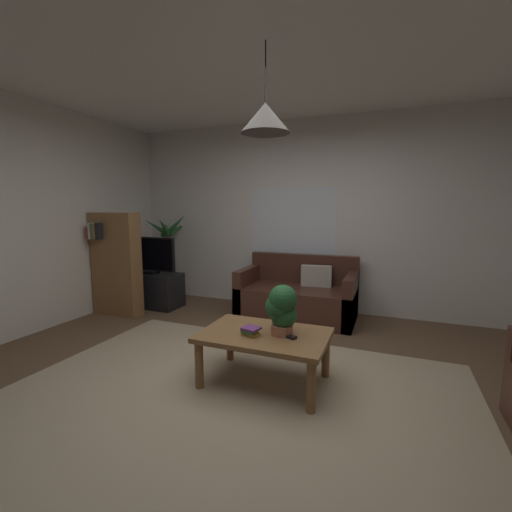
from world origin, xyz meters
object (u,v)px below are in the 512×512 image
(couch_under_window, at_px, (298,297))
(coffee_table, at_px, (265,340))
(book_on_table_2, at_px, (251,328))
(potted_plant_on_table, at_px, (282,308))
(pendant_lamp, at_px, (265,118))
(tv_stand, at_px, (152,290))
(potted_palm_corner, at_px, (169,263))
(bookshelf_corner, at_px, (116,263))
(book_on_table_0, at_px, (250,334))
(book_on_table_1, at_px, (249,331))
(tv, at_px, (149,255))
(remote_on_table_0, at_px, (287,336))

(couch_under_window, distance_m, coffee_table, 1.81)
(book_on_table_2, height_order, potted_plant_on_table, potted_plant_on_table)
(couch_under_window, bearing_deg, pendant_lamp, -83.90)
(tv_stand, height_order, potted_palm_corner, potted_palm_corner)
(potted_palm_corner, xyz_separation_m, bookshelf_corner, (-0.15, -1.00, 0.14))
(book_on_table_0, relative_size, book_on_table_1, 1.14)
(potted_plant_on_table, distance_m, tv, 2.91)
(tv, bearing_deg, book_on_table_0, -34.83)
(coffee_table, bearing_deg, couch_under_window, 96.10)
(coffee_table, height_order, pendant_lamp, pendant_lamp)
(book_on_table_1, xyz_separation_m, potted_palm_corner, (-2.31, 2.12, 0.11))
(book_on_table_2, xyz_separation_m, bookshelf_corner, (-2.47, 1.12, 0.22))
(coffee_table, height_order, book_on_table_1, book_on_table_1)
(couch_under_window, height_order, book_on_table_0, couch_under_window)
(bookshelf_corner, bearing_deg, potted_palm_corner, 81.68)
(coffee_table, height_order, book_on_table_0, book_on_table_0)
(couch_under_window, height_order, potted_palm_corner, potted_palm_corner)
(bookshelf_corner, bearing_deg, potted_plant_on_table, -20.33)
(book_on_table_0, distance_m, remote_on_table_0, 0.30)
(potted_plant_on_table, bearing_deg, pendant_lamp, -168.36)
(remote_on_table_0, bearing_deg, potted_palm_corner, 75.01)
(pendant_lamp, bearing_deg, book_on_table_2, -131.96)
(tv_stand, xyz_separation_m, bookshelf_corner, (-0.19, -0.49, 0.46))
(book_on_table_2, relative_size, pendant_lamp, 0.20)
(book_on_table_1, xyz_separation_m, tv, (-2.27, 1.59, 0.31))
(tv_stand, relative_size, potted_palm_corner, 0.65)
(potted_palm_corner, bearing_deg, couch_under_window, -5.71)
(coffee_table, bearing_deg, tv_stand, 147.38)
(tv_stand, xyz_separation_m, potted_palm_corner, (-0.04, 0.51, 0.33))
(book_on_table_2, xyz_separation_m, potted_plant_on_table, (0.22, 0.12, 0.16))
(tv_stand, xyz_separation_m, tv, (0.00, -0.02, 0.53))
(book_on_table_0, relative_size, tv, 0.15)
(book_on_table_2, bearing_deg, coffee_table, 48.04)
(book_on_table_2, xyz_separation_m, remote_on_table_0, (0.28, 0.07, -0.05))
(coffee_table, xyz_separation_m, pendant_lamp, (-0.00, 0.00, 1.77))
(couch_under_window, distance_m, potted_palm_corner, 2.25)
(remote_on_table_0, distance_m, potted_plant_on_table, 0.22)
(potted_plant_on_table, relative_size, pendant_lamp, 0.63)
(couch_under_window, xyz_separation_m, tv, (-2.18, -0.31, 0.50))
(couch_under_window, bearing_deg, tv, -171.98)
(couch_under_window, distance_m, pendant_lamp, 2.60)
(potted_palm_corner, bearing_deg, book_on_table_0, -42.36)
(book_on_table_0, height_order, book_on_table_1, book_on_table_1)
(tv, bearing_deg, tv_stand, 90.00)
(couch_under_window, xyz_separation_m, book_on_table_2, (0.11, -1.89, 0.22))
(tv_stand, bearing_deg, remote_on_table_0, -30.86)
(couch_under_window, bearing_deg, book_on_table_0, -86.93)
(couch_under_window, xyz_separation_m, tv_stand, (-2.18, -0.28, -0.03))
(book_on_table_0, distance_m, tv_stand, 2.79)
(coffee_table, xyz_separation_m, remote_on_table_0, (0.20, -0.02, 0.08))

